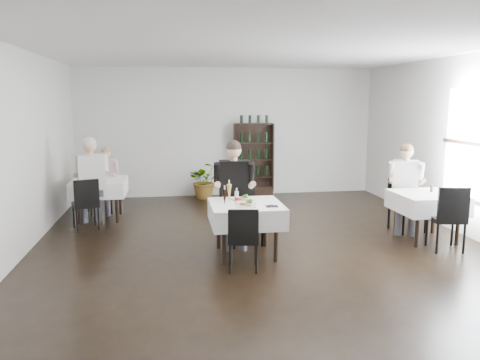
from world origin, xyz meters
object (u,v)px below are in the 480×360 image
diner_main (234,185)px  potted_tree (205,180)px  main_table (246,213)px  wine_shelf (254,160)px

diner_main → potted_tree: bearing=92.7°
potted_tree → diner_main: size_ratio=0.52×
main_table → diner_main: 0.63m
wine_shelf → diner_main: bearing=-104.8°
main_table → wine_shelf: bearing=78.2°
potted_tree → diner_main: bearing=-87.3°
wine_shelf → main_table: wine_shelf is taller
wine_shelf → potted_tree: 1.25m
wine_shelf → main_table: (-0.90, -4.31, -0.23)m
wine_shelf → diner_main: 3.92m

